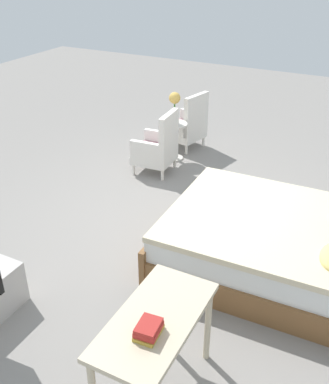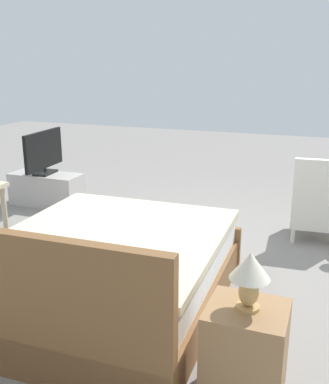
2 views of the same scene
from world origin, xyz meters
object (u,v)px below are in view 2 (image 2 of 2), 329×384
Objects in this scene: armchair_by_window_right at (318,206)px; tv_flatscreen at (44,152)px; bed at (107,273)px; table_lamp at (250,273)px; tv_stand at (47,189)px; nightstand at (245,354)px.

armchair_by_window_right is 1.10× the size of tv_flatscreen.
table_lamp is at bearing 152.99° from bed.
tv_flatscreen reaches higher than tv_stand.
armchair_by_window_right is 2.68m from nightstand.
armchair_by_window_right reaches higher than table_lamp.
nightstand reaches higher than tv_stand.
bed reaches higher than table_lamp.
bed is at bearing 54.74° from armchair_by_window_right.
nightstand is at bearing 153.01° from bed.
bed is at bearing -26.99° from nightstand.
bed is 2.44× the size of tv_flatscreen.
table_lamp is at bearing 90.00° from nightstand.
tv_stand is 1.14× the size of tv_flatscreen.
tv_stand is at bearing -39.96° from nightstand.
table_lamp is at bearing 140.06° from tv_flatscreen.
tv_flatscreen is (0.00, 0.00, 0.51)m from tv_stand.
tv_stand is at bearing -39.96° from table_lamp.
nightstand is 0.60× the size of tv_stand.
table_lamp is 4.19m from tv_stand.
tv_stand is at bearing -0.07° from armchair_by_window_right.
tv_stand is at bearing -176.54° from tv_flatscreen.
armchair_by_window_right reaches higher than tv_stand.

